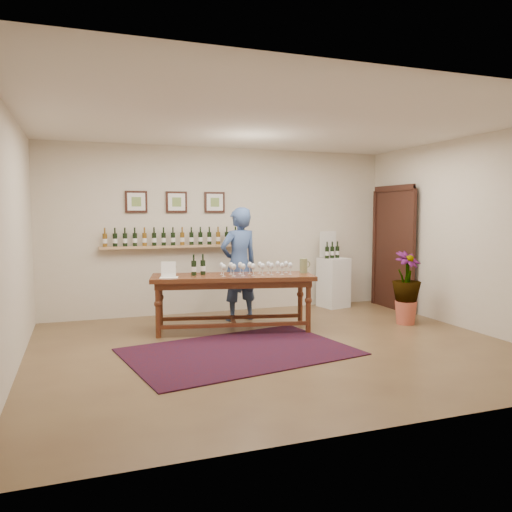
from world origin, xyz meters
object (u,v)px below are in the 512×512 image
object	(u,v)px
potted_plant	(406,288)
person	(239,264)
display_pedestal	(333,282)
tasting_table	(233,283)

from	to	relation	value
potted_plant	person	world-z (taller)	person
display_pedestal	person	world-z (taller)	person
tasting_table	potted_plant	xyz separation A→B (m)	(2.63, -0.45, -0.13)
tasting_table	display_pedestal	world-z (taller)	display_pedestal
display_pedestal	potted_plant	world-z (taller)	potted_plant
display_pedestal	potted_plant	size ratio (longest dim) A/B	0.92
tasting_table	person	size ratio (longest dim) A/B	1.34
tasting_table	person	xyz separation A→B (m)	(0.31, 0.67, 0.20)
potted_plant	person	bearing A→B (deg)	154.28
tasting_table	display_pedestal	bearing A→B (deg)	39.44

